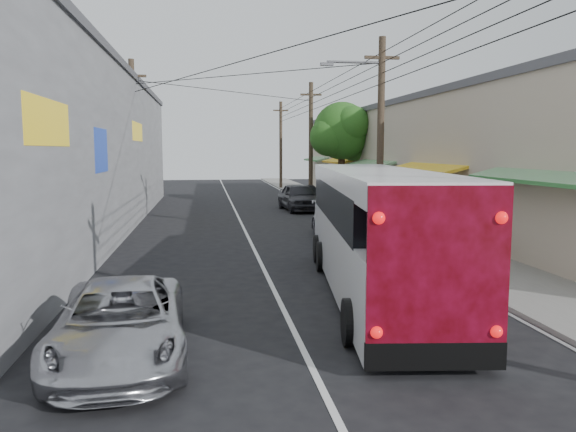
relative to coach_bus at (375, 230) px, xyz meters
name	(u,v)px	position (x,y,z in m)	size (l,w,h in m)	color
ground	(313,371)	(-2.48, -4.76, -1.62)	(120.00, 120.00, 0.00)	black
sidewalk	(362,217)	(4.02, 15.24, -1.56)	(3.00, 80.00, 0.12)	slate
building_right	(430,158)	(8.51, 17.24, 1.53)	(7.09, 40.00, 6.25)	#B3A58E
building_left	(53,149)	(-10.98, 13.23, 2.03)	(7.20, 36.00, 7.25)	gray
utility_poles	(299,140)	(0.65, 15.56, 2.51)	(11.80, 45.28, 8.00)	#473828
street_tree	(343,133)	(4.39, 21.25, 3.05)	(4.40, 4.00, 6.60)	#3F2B19
coach_bus	(375,230)	(0.00, 0.00, 0.00)	(3.55, 11.04, 3.13)	white
jeepney	(120,322)	(-5.68, -3.76, -0.96)	(2.18, 4.73, 1.31)	#BABAC1
parked_suv	(345,222)	(1.32, 8.24, -0.88)	(2.07, 5.10, 1.48)	#9C9DA4
parked_car_mid	(299,197)	(1.32, 19.49, -0.81)	(1.92, 4.77, 1.62)	#2A2A30
parked_car_far	(304,196)	(2.12, 22.24, -0.97)	(1.38, 3.97, 1.31)	black
pedestrian_near	(470,229)	(4.55, 4.00, -0.63)	(0.63, 0.42, 1.74)	#C96A9C
pedestrian_far	(399,208)	(4.58, 11.13, -0.65)	(0.82, 0.64, 1.69)	#7F91B9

